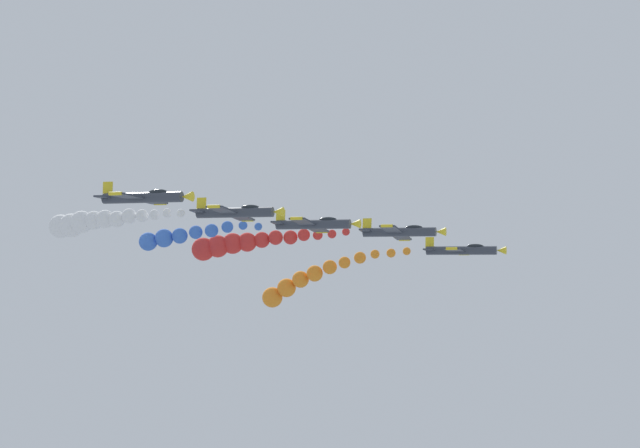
% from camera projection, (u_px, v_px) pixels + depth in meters
% --- Properties ---
extents(airplane_lead, '(9.56, 10.35, 2.36)m').
position_uv_depth(airplane_lead, '(463.00, 250.00, 117.59)').
color(airplane_lead, '#333842').
extents(smoke_trail_lead, '(3.29, 21.28, 8.25)m').
position_uv_depth(smoke_trail_lead, '(304.00, 281.00, 125.20)').
color(smoke_trail_lead, orange).
extents(airplane_left_inner, '(9.50, 10.35, 2.76)m').
position_uv_depth(airplane_left_inner, '(401.00, 232.00, 111.55)').
color(airplane_left_inner, '#333842').
extents(smoke_trail_left_inner, '(5.55, 19.69, 4.08)m').
position_uv_depth(smoke_trail_left_inner, '(238.00, 244.00, 115.62)').
color(smoke_trail_left_inner, red).
extents(airplane_right_inner, '(9.52, 10.35, 2.67)m').
position_uv_depth(airplane_right_inner, '(315.00, 224.00, 106.85)').
color(airplane_right_inner, '#333842').
extents(smoke_trail_right_inner, '(3.94, 15.00, 3.57)m').
position_uv_depth(smoke_trail_right_inner, '(179.00, 236.00, 110.65)').
color(smoke_trail_right_inner, blue).
extents(airplane_left_outer, '(9.54, 10.35, 2.58)m').
position_uv_depth(airplane_left_outer, '(236.00, 212.00, 100.97)').
color(airplane_left_outer, '#333842').
extents(smoke_trail_left_outer, '(3.55, 18.55, 3.31)m').
position_uv_depth(smoke_trail_left_outer, '(88.00, 222.00, 107.96)').
color(smoke_trail_left_outer, white).
extents(airplane_right_outer, '(9.57, 10.35, 2.34)m').
position_uv_depth(airplane_right_outer, '(144.00, 197.00, 94.35)').
color(airplane_right_outer, '#333842').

